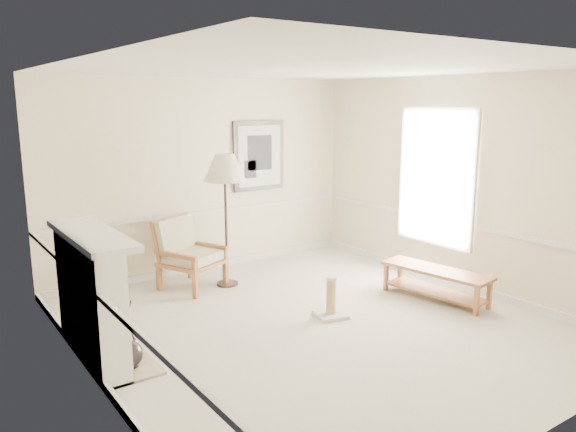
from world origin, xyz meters
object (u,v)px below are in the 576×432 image
Objects in this scene: bench at (436,279)px; scratching_post at (331,304)px; armchair at (186,250)px; floor_lamp at (225,171)px; floor_vase at (129,355)px.

scratching_post is (-1.50, 0.32, -0.12)m from bench.
floor_lamp is at bearing -52.08° from armchair.
scratching_post is (0.94, -2.04, -0.37)m from armchair.
floor_vase is 3.98m from bench.
floor_vase is 0.52× the size of bench.
floor_lamp reaches higher than armchair.
floor_vase is at bearing 174.51° from bench.
floor_vase is 1.57× the size of scratching_post.
armchair reaches higher than bench.
floor_lamp is (2.02, 1.70, 1.47)m from floor_vase.
scratching_post is at bearing -89.10° from armchair.
floor_vase reaches higher than scratching_post.
floor_vase is 2.46m from scratching_post.
floor_lamp is 3.15m from bench.
armchair is 0.55× the size of floor_lamp.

